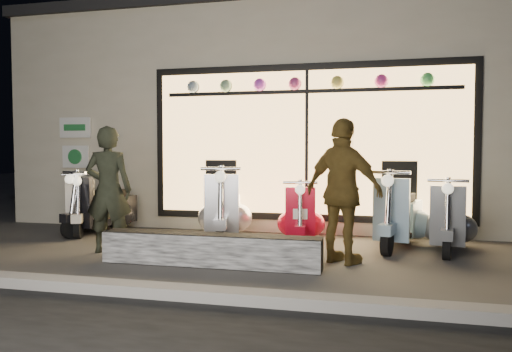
{
  "coord_description": "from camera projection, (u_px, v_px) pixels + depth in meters",
  "views": [
    {
      "loc": [
        1.95,
        -6.41,
        1.43
      ],
      "look_at": [
        0.25,
        0.6,
        1.05
      ],
      "focal_mm": 35.0,
      "sensor_mm": 36.0,
      "label": 1
    }
  ],
  "objects": [
    {
      "name": "scooter_cream",
      "position": [
        86.0,
        208.0,
        8.72
      ],
      "size": [
        0.8,
        1.38,
        1.01
      ],
      "rotation": [
        0.0,
        0.0,
        0.39
      ],
      "color": "black",
      "rests_on": "ground"
    },
    {
      "name": "scooter_grey",
      "position": [
        449.0,
        222.0,
        7.12
      ],
      "size": [
        0.59,
        1.41,
        1.0
      ],
      "rotation": [
        0.0,
        0.0,
        -0.16
      ],
      "color": "black",
      "rests_on": "ground"
    },
    {
      "name": "scooter_silver",
      "position": [
        224.0,
        211.0,
        7.92
      ],
      "size": [
        0.75,
        1.59,
        1.13
      ],
      "rotation": [
        0.0,
        0.0,
        0.24
      ],
      "color": "black",
      "rests_on": "ground"
    },
    {
      "name": "man",
      "position": [
        109.0,
        190.0,
        6.9
      ],
      "size": [
        0.71,
        0.53,
        1.76
      ],
      "primitive_type": "imported",
      "rotation": [
        0.0,
        0.0,
        3.33
      ],
      "color": "black",
      "rests_on": "ground"
    },
    {
      "name": "scooter_black",
      "position": [
        107.0,
        208.0,
        8.63
      ],
      "size": [
        0.74,
        1.45,
        1.04
      ],
      "rotation": [
        0.0,
        0.0,
        -0.29
      ],
      "color": "black",
      "rests_on": "ground"
    },
    {
      "name": "graffiti_barrier",
      "position": [
        210.0,
        250.0,
        6.12
      ],
      "size": [
        2.76,
        0.28,
        0.4
      ],
      "primitive_type": "cube",
      "color": "black",
      "rests_on": "ground"
    },
    {
      "name": "ground",
      "position": [
        228.0,
        255.0,
        6.75
      ],
      "size": [
        40.0,
        40.0,
        0.0
      ],
      "primitive_type": "plane",
      "color": "#383533",
      "rests_on": "ground"
    },
    {
      "name": "kerb",
      "position": [
        168.0,
        292.0,
        4.81
      ],
      "size": [
        40.0,
        0.25,
        0.12
      ],
      "primitive_type": "cube",
      "color": "slate",
      "rests_on": "ground"
    },
    {
      "name": "woman",
      "position": [
        343.0,
        191.0,
        6.23
      ],
      "size": [
        1.15,
        0.91,
        1.83
      ],
      "primitive_type": "imported",
      "rotation": [
        0.0,
        0.0,
        2.63
      ],
      "color": "brown",
      "rests_on": "ground"
    },
    {
      "name": "scooter_blue",
      "position": [
        400.0,
        217.0,
        7.38
      ],
      "size": [
        0.75,
        1.54,
        1.1
      ],
      "rotation": [
        0.0,
        0.0,
        -0.25
      ],
      "color": "black",
      "rests_on": "ground"
    },
    {
      "name": "scooter_red",
      "position": [
        301.0,
        218.0,
        7.62
      ],
      "size": [
        0.53,
        1.33,
        0.95
      ],
      "rotation": [
        0.0,
        0.0,
        0.13
      ],
      "color": "black",
      "rests_on": "ground"
    },
    {
      "name": "shop_building",
      "position": [
        291.0,
        121.0,
        11.48
      ],
      "size": [
        10.2,
        6.23,
        4.2
      ],
      "color": "beige",
      "rests_on": "ground"
    }
  ]
}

